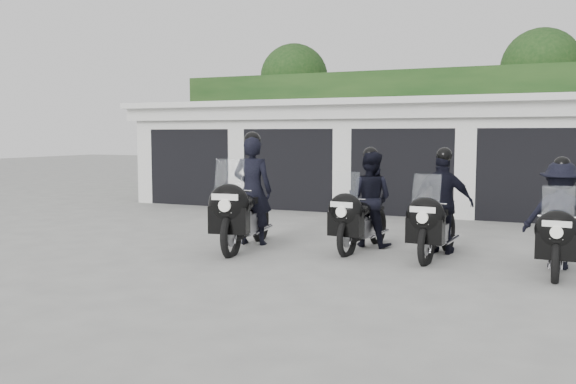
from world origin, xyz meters
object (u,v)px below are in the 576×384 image
at_px(police_bike_a, 247,200).
at_px(police_bike_d, 559,221).
at_px(police_bike_b, 366,204).
at_px(police_bike_c, 440,209).

height_order(police_bike_a, police_bike_d, police_bike_a).
distance_m(police_bike_b, police_bike_c, 1.36).
height_order(police_bike_a, police_bike_c, police_bike_a).
height_order(police_bike_b, police_bike_d, police_bike_b).
relative_size(police_bike_a, police_bike_b, 1.15).
bearing_deg(police_bike_b, police_bike_d, -5.16).
xyz_separation_m(police_bike_a, police_bike_d, (5.18, 0.20, -0.11)).
bearing_deg(police_bike_d, police_bike_c, 168.40).
height_order(police_bike_a, police_bike_b, police_bike_a).
distance_m(police_bike_a, police_bike_c, 3.41).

